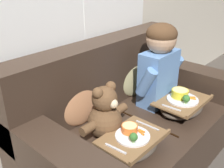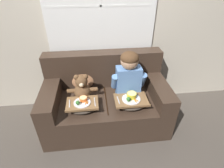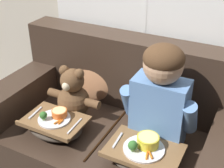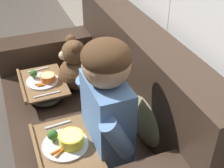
{
  "view_description": "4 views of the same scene",
  "coord_description": "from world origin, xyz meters",
  "px_view_note": "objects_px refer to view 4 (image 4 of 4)",
  "views": [
    {
      "loc": [
        -1.36,
        -0.97,
        1.5
      ],
      "look_at": [
        -0.12,
        0.13,
        0.73
      ],
      "focal_mm": 42.0,
      "sensor_mm": 36.0,
      "label": 1
    },
    {
      "loc": [
        -0.14,
        -1.92,
        1.95
      ],
      "look_at": [
        0.08,
        -0.05,
        0.7
      ],
      "focal_mm": 28.0,
      "sensor_mm": 36.0,
      "label": 2
    },
    {
      "loc": [
        0.77,
        -1.49,
        1.75
      ],
      "look_at": [
        -0.03,
        0.06,
        0.75
      ],
      "focal_mm": 50.0,
      "sensor_mm": 36.0,
      "label": 3
    },
    {
      "loc": [
        1.45,
        -0.39,
        1.71
      ],
      "look_at": [
        0.09,
        0.14,
        0.7
      ],
      "focal_mm": 50.0,
      "sensor_mm": 36.0,
      "label": 4
    }
  ],
  "objects_px": {
    "throw_pillow_behind_child": "(151,112)",
    "lap_tray_teddy": "(43,87)",
    "teddy_bear": "(74,68)",
    "couch": "(98,124)",
    "throw_pillow_behind_teddy": "(110,59)",
    "lap_tray_child": "(66,151)",
    "child_figure": "(106,96)"
  },
  "relations": [
    {
      "from": "throw_pillow_behind_child",
      "to": "lap_tray_teddy",
      "type": "bearing_deg",
      "value": -142.16
    },
    {
      "from": "teddy_bear",
      "to": "throw_pillow_behind_child",
      "type": "bearing_deg",
      "value": 22.72
    },
    {
      "from": "couch",
      "to": "throw_pillow_behind_teddy",
      "type": "bearing_deg",
      "value": 146.22
    },
    {
      "from": "lap_tray_teddy",
      "to": "teddy_bear",
      "type": "bearing_deg",
      "value": 90.03
    },
    {
      "from": "couch",
      "to": "throw_pillow_behind_teddy",
      "type": "distance_m",
      "value": 0.47
    },
    {
      "from": "throw_pillow_behind_child",
      "to": "lap_tray_child",
      "type": "xyz_separation_m",
      "value": [
        0.0,
        -0.48,
        -0.12
      ]
    },
    {
      "from": "throw_pillow_behind_child",
      "to": "teddy_bear",
      "type": "height_order",
      "value": "teddy_bear"
    },
    {
      "from": "child_figure",
      "to": "lap_tray_child",
      "type": "bearing_deg",
      "value": -89.99
    },
    {
      "from": "couch",
      "to": "throw_pillow_behind_child",
      "type": "xyz_separation_m",
      "value": [
        0.31,
        0.21,
        0.28
      ]
    },
    {
      "from": "throw_pillow_behind_child",
      "to": "child_figure",
      "type": "height_order",
      "value": "child_figure"
    },
    {
      "from": "child_figure",
      "to": "teddy_bear",
      "type": "relative_size",
      "value": 1.62
    },
    {
      "from": "teddy_bear",
      "to": "lap_tray_teddy",
      "type": "xyz_separation_m",
      "value": [
        0.0,
        -0.22,
        -0.1
      ]
    },
    {
      "from": "child_figure",
      "to": "lap_tray_teddy",
      "type": "relative_size",
      "value": 1.65
    },
    {
      "from": "teddy_bear",
      "to": "lap_tray_child",
      "type": "xyz_separation_m",
      "value": [
        0.62,
        -0.22,
        -0.1
      ]
    },
    {
      "from": "lap_tray_child",
      "to": "lap_tray_teddy",
      "type": "height_order",
      "value": "lap_tray_child"
    },
    {
      "from": "child_figure",
      "to": "teddy_bear",
      "type": "distance_m",
      "value": 0.65
    },
    {
      "from": "throw_pillow_behind_child",
      "to": "lap_tray_child",
      "type": "height_order",
      "value": "throw_pillow_behind_child"
    },
    {
      "from": "couch",
      "to": "lap_tray_teddy",
      "type": "height_order",
      "value": "couch"
    },
    {
      "from": "teddy_bear",
      "to": "lap_tray_child",
      "type": "distance_m",
      "value": 0.67
    },
    {
      "from": "lap_tray_child",
      "to": "teddy_bear",
      "type": "bearing_deg",
      "value": 160.37
    },
    {
      "from": "couch",
      "to": "lap_tray_child",
      "type": "relative_size",
      "value": 3.96
    },
    {
      "from": "throw_pillow_behind_child",
      "to": "teddy_bear",
      "type": "distance_m",
      "value": 0.67
    },
    {
      "from": "throw_pillow_behind_teddy",
      "to": "child_figure",
      "type": "bearing_deg",
      "value": -22.4
    },
    {
      "from": "throw_pillow_behind_child",
      "to": "couch",
      "type": "bearing_deg",
      "value": -146.22
    },
    {
      "from": "couch",
      "to": "lap_tray_child",
      "type": "distance_m",
      "value": 0.44
    },
    {
      "from": "throw_pillow_behind_child",
      "to": "teddy_bear",
      "type": "relative_size",
      "value": 0.97
    },
    {
      "from": "throw_pillow_behind_teddy",
      "to": "lap_tray_child",
      "type": "xyz_separation_m",
      "value": [
        0.62,
        -0.48,
        -0.12
      ]
    },
    {
      "from": "child_figure",
      "to": "throw_pillow_behind_child",
      "type": "bearing_deg",
      "value": 90.0
    },
    {
      "from": "lap_tray_child",
      "to": "child_figure",
      "type": "bearing_deg",
      "value": 90.01
    },
    {
      "from": "child_figure",
      "to": "lap_tray_child",
      "type": "relative_size",
      "value": 1.55
    },
    {
      "from": "lap_tray_child",
      "to": "throw_pillow_behind_child",
      "type": "bearing_deg",
      "value": 90.01
    },
    {
      "from": "child_figure",
      "to": "teddy_bear",
      "type": "bearing_deg",
      "value": -179.63
    }
  ]
}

